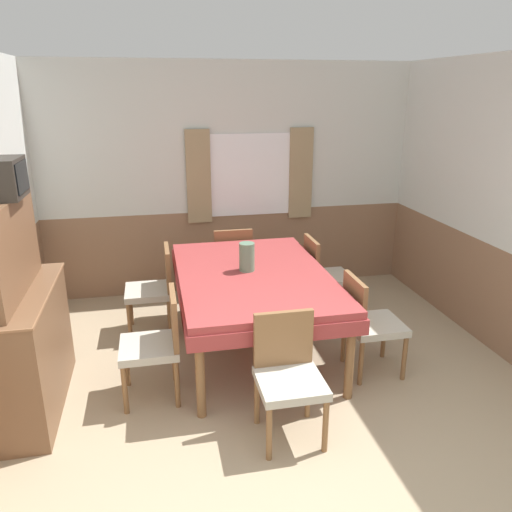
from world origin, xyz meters
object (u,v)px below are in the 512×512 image
chair_head_window (232,260)px  tv (0,178)px  chair_right_near (368,321)px  chair_left_far (155,286)px  dining_table (253,283)px  sideboard (20,325)px  chair_right_far (323,274)px  chair_head_near (288,372)px  vase (247,257)px  chair_left_near (157,341)px

chair_head_window → tv: size_ratio=2.27×
chair_right_near → chair_left_far: size_ratio=1.00×
dining_table → chair_right_near: bearing=-33.4°
chair_head_window → sideboard: size_ratio=0.54×
chair_right_far → sideboard: size_ratio=0.54×
chair_head_near → vase: bearing=-88.1°
chair_head_window → chair_right_near: bearing=-64.0°
dining_table → sideboard: sideboard is taller
sideboard → tv: 1.05m
chair_left_far → sideboard: 1.46m
chair_right_far → vase: 1.11m
chair_left_far → chair_right_far: 1.72m
chair_right_near → vase: vase is taller
tv → chair_head_near: bearing=-23.2°
dining_table → chair_head_near: (0.00, -1.19, -0.19)m
dining_table → chair_head_window: chair_head_window is taller
chair_right_near → chair_head_near: 1.07m
chair_right_near → chair_right_far: same height
dining_table → chair_head_window: bearing=90.0°
chair_head_near → sideboard: size_ratio=0.54×
chair_right_near → chair_head_near: size_ratio=1.00×
chair_head_near → tv: 2.34m
dining_table → chair_left_far: chair_left_far is taller
chair_right_near → chair_left_near: size_ratio=1.00×
chair_right_near → tv: 2.96m
chair_left_far → chair_right_far: bearing=-90.0°
chair_right_near → chair_right_far: bearing=-180.0°
chair_head_window → sideboard: sideboard is taller
sideboard → chair_left_near: bearing=-3.6°
chair_left_near → chair_head_window: bearing=-26.0°
chair_head_near → tv: tv is taller
chair_head_window → chair_right_far: same height
chair_right_far → chair_left_near: same height
tv → vase: bearing=15.0°
chair_head_window → tv: (-1.82, -1.61, 1.25)m
tv → sideboard: bearing=-90.6°
chair_left_far → sideboard: size_ratio=0.54×
chair_right_far → vase: bearing=-60.8°
dining_table → tv: 2.15m
sideboard → vase: bearing=17.7°
chair_left_near → sideboard: sideboard is taller
chair_head_near → tv: size_ratio=2.27×
chair_head_near → vase: (-0.04, 1.26, 0.41)m
dining_table → chair_right_near: 1.05m
sideboard → chair_right_near: bearing=-1.3°
dining_table → chair_head_near: bearing=-90.0°
chair_right_near → chair_head_window: size_ratio=1.00×
chair_left_far → chair_right_near: bearing=-123.4°
chair_left_far → vase: (0.82, -0.50, 0.41)m
vase → tv: bearing=-165.0°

